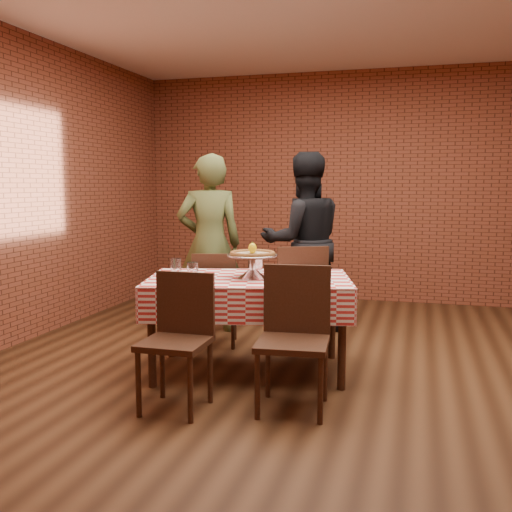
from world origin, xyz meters
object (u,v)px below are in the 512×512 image
Objects in this scene: chair_far_left at (216,298)px; diner_black at (303,242)px; table at (249,325)px; condiment_caddy at (255,264)px; water_glass_left at (193,271)px; chair_far_right at (297,295)px; pizza_stand at (252,266)px; chair_near_left at (175,344)px; chair_near_right at (293,340)px; water_glass_right at (176,267)px; pizza at (252,254)px; diner_olive at (209,244)px.

chair_far_left is 1.14m from diner_black.
condiment_caddy is (-0.03, 0.30, 0.45)m from table.
water_glass_left is 0.14× the size of chair_far_right.
pizza_stand is at bearing 26.93° from water_glass_left.
condiment_caddy is 0.73m from chair_far_left.
diner_black reaches higher than water_glass_left.
pizza_stand is 1.00m from chair_near_left.
diner_black is at bearing 84.54° from table.
water_glass_left is at bearing 83.77° from chair_far_left.
chair_near_left is at bearing 54.97° from diner_black.
table is 0.47m from pizza_stand.
water_glass_left is at bearing -153.07° from pizza_stand.
chair_near_right reaches higher than chair_near_left.
condiment_caddy reaches higher than water_glass_right.
water_glass_left is 1.05m from chair_near_right.
chair_near_right is at bearing -27.34° from water_glass_left.
pizza_stand is 0.43× the size of chair_far_right.
chair_near_left is at bearing -169.40° from chair_near_right.
chair_near_left is 2.43m from diner_black.
pizza is 1.40m from diner_olive.
chair_far_left is at bearing 98.91° from water_glass_left.
chair_near_left is (-0.28, -0.87, -0.40)m from pizza_stand.
chair_near_right is 0.52× the size of diner_black.
chair_far_right reaches higher than table.
chair_far_left is (-0.55, 0.69, -0.41)m from pizza_stand.
pizza is 0.48m from water_glass_left.
chair_near_right is (0.54, -0.98, -0.36)m from condiment_caddy.
chair_far_left is at bearing 127.62° from table.
pizza_stand is 1.15× the size of pizza.
chair_far_right is (0.80, 0.89, -0.35)m from water_glass_right.
water_glass_right is 0.82m from chair_far_left.
diner_black is at bearing 63.98° from water_glass_right.
water_glass_right is 0.08× the size of diner_olive.
diner_black is (0.52, 1.70, 0.08)m from water_glass_left.
diner_black is (0.66, 0.80, 0.47)m from chair_far_left.
water_glass_right is at bearing -177.66° from pizza.
chair_far_right reaches higher than chair_near_right.
diner_olive is at bearing -78.66° from chair_far_left.
pizza_stand is 3.02× the size of water_glass_right.
pizza reaches higher than condiment_caddy.
water_glass_left is 1.00× the size of water_glass_right.
water_glass_left is at bearing -40.20° from water_glass_right.
chair_near_right is 1.70m from chair_far_left.
water_glass_left is 0.96× the size of condiment_caddy.
diner_olive is 0.99× the size of diner_black.
chair_far_right is (0.17, 0.86, -0.38)m from pizza_stand.
water_glass_right is at bearing 71.98° from diner_olive.
chair_near_left is at bearing -78.19° from water_glass_left.
pizza is at bearing 60.05° from diner_black.
pizza_stand is 0.63m from water_glass_right.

